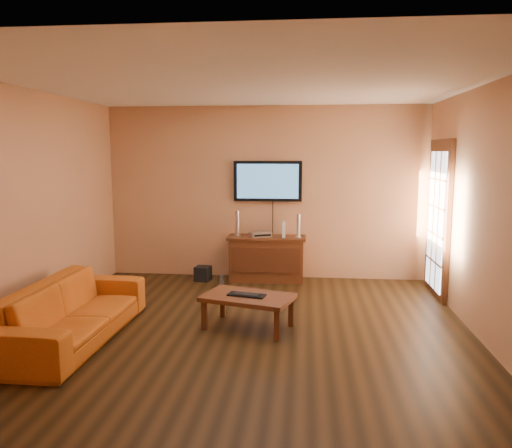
# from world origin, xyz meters

# --- Properties ---
(ground_plane) EXTENTS (5.00, 5.00, 0.00)m
(ground_plane) POSITION_xyz_m (0.00, 0.00, 0.00)
(ground_plane) COLOR black
(ground_plane) RESTS_ON ground
(room_walls) EXTENTS (5.00, 5.00, 5.00)m
(room_walls) POSITION_xyz_m (0.00, 0.62, 1.69)
(room_walls) COLOR tan
(room_walls) RESTS_ON ground
(french_door) EXTENTS (0.07, 1.02, 2.22)m
(french_door) POSITION_xyz_m (2.46, 1.70, 1.05)
(french_door) COLOR #472110
(french_door) RESTS_ON ground
(media_console) EXTENTS (1.20, 0.46, 0.69)m
(media_console) POSITION_xyz_m (0.04, 2.26, 0.35)
(media_console) COLOR #472110
(media_console) RESTS_ON ground
(television) EXTENTS (1.07, 0.08, 0.63)m
(television) POSITION_xyz_m (0.04, 2.45, 1.54)
(television) COLOR black
(television) RESTS_ON ground
(coffee_table) EXTENTS (1.12, 0.85, 0.38)m
(coffee_table) POSITION_xyz_m (-0.00, 0.12, 0.33)
(coffee_table) COLOR #472110
(coffee_table) RESTS_ON ground
(sofa) EXTENTS (0.67, 2.16, 0.84)m
(sofa) POSITION_xyz_m (-1.82, -0.42, 0.42)
(sofa) COLOR #BE5815
(sofa) RESTS_ON ground
(speaker_left) EXTENTS (0.11, 0.11, 0.39)m
(speaker_left) POSITION_xyz_m (-0.42, 2.28, 0.87)
(speaker_left) COLOR silver
(speaker_left) RESTS_ON media_console
(speaker_right) EXTENTS (0.10, 0.10, 0.35)m
(speaker_right) POSITION_xyz_m (0.53, 2.25, 0.86)
(speaker_right) COLOR silver
(speaker_right) RESTS_ON media_console
(av_receiver) EXTENTS (0.37, 0.33, 0.07)m
(av_receiver) POSITION_xyz_m (-0.06, 2.25, 0.73)
(av_receiver) COLOR silver
(av_receiver) RESTS_ON media_console
(game_console) EXTENTS (0.06, 0.18, 0.24)m
(game_console) POSITION_xyz_m (0.30, 2.27, 0.81)
(game_console) COLOR white
(game_console) RESTS_ON media_console
(subwoofer) EXTENTS (0.26, 0.26, 0.22)m
(subwoofer) POSITION_xyz_m (-0.95, 2.14, 0.11)
(subwoofer) COLOR black
(subwoofer) RESTS_ON ground
(bottle) EXTENTS (0.06, 0.06, 0.19)m
(bottle) POSITION_xyz_m (-0.60, 1.81, 0.09)
(bottle) COLOR white
(bottle) RESTS_ON ground
(keyboard) EXTENTS (0.45, 0.25, 0.03)m
(keyboard) POSITION_xyz_m (-0.02, 0.10, 0.39)
(keyboard) COLOR black
(keyboard) RESTS_ON coffee_table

